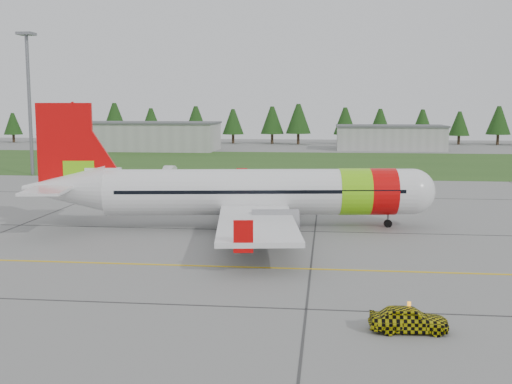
# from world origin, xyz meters

# --- Properties ---
(ground) EXTENTS (320.00, 320.00, 0.00)m
(ground) POSITION_xyz_m (0.00, 0.00, 0.00)
(ground) COLOR gray
(ground) RESTS_ON ground
(aircraft) EXTENTS (34.00, 31.61, 10.32)m
(aircraft) POSITION_xyz_m (4.60, 21.01, 2.98)
(aircraft) COLOR white
(aircraft) RESTS_ON ground
(follow_me_car) EXTENTS (1.28, 1.49, 3.54)m
(follow_me_car) POSITION_xyz_m (14.69, -2.67, 1.77)
(follow_me_car) COLOR #D3CB0B
(follow_me_car) RESTS_ON ground
(service_van) EXTENTS (1.50, 1.42, 4.13)m
(service_van) POSITION_xyz_m (-12.08, 59.81, 2.06)
(service_van) COLOR white
(service_van) RESTS_ON ground
(grass_strip) EXTENTS (320.00, 50.00, 0.03)m
(grass_strip) POSITION_xyz_m (0.00, 82.00, 0.01)
(grass_strip) COLOR #30561E
(grass_strip) RESTS_ON ground
(taxi_guideline) EXTENTS (120.00, 0.25, 0.02)m
(taxi_guideline) POSITION_xyz_m (0.00, 8.00, 0.01)
(taxi_guideline) COLOR gold
(taxi_guideline) RESTS_ON ground
(hangar_west) EXTENTS (32.00, 14.00, 6.00)m
(hangar_west) POSITION_xyz_m (-30.00, 110.00, 3.00)
(hangar_west) COLOR #A8A8A3
(hangar_west) RESTS_ON ground
(hangar_east) EXTENTS (24.00, 12.00, 5.20)m
(hangar_east) POSITION_xyz_m (25.00, 118.00, 2.60)
(hangar_east) COLOR #A8A8A3
(hangar_east) RESTS_ON ground
(floodlight_mast) EXTENTS (0.50, 0.50, 20.00)m
(floodlight_mast) POSITION_xyz_m (-32.00, 58.00, 10.00)
(floodlight_mast) COLOR slate
(floodlight_mast) RESTS_ON ground
(treeline) EXTENTS (160.00, 8.00, 10.00)m
(treeline) POSITION_xyz_m (0.00, 138.00, 5.00)
(treeline) COLOR #1C3F14
(treeline) RESTS_ON ground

